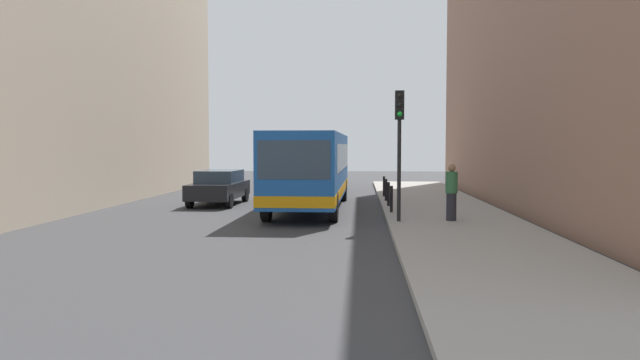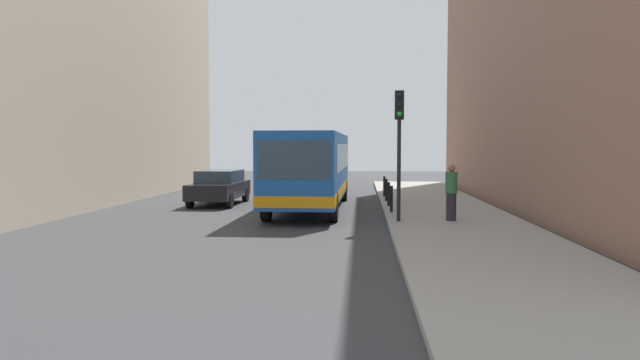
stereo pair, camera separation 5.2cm
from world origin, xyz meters
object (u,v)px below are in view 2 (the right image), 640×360
bollard_near (391,199)px  bollard_mid (389,194)px  bollard_farthest (384,186)px  car_beside_bus (219,186)px  bollard_far (386,190)px  traffic_light (399,131)px  pedestrian_near_signal (451,192)px  car_behind_bus (318,176)px  bus (311,166)px

bollard_near → bollard_mid: (0.00, 2.28, 0.00)m
bollard_mid → bollard_farthest: bearing=90.0°
car_beside_bus → bollard_far: bearing=-173.4°
traffic_light → pedestrian_near_signal: bearing=10.2°
car_behind_bus → bollard_farthest: 7.45m
pedestrian_near_signal → bus: bearing=-106.5°
bollard_far → car_behind_bus: bearing=112.2°
bollard_far → pedestrian_near_signal: 7.09m
bollard_mid → bollard_far: 2.28m
pedestrian_near_signal → traffic_light: bearing=-53.0°
bollard_farthest → pedestrian_near_signal: (1.78, -9.13, 0.43)m
traffic_light → bollard_near: 3.52m
car_beside_bus → bollard_far: size_ratio=4.68×
traffic_light → bollard_mid: size_ratio=4.32×
bollard_far → bollard_farthest: size_ratio=1.00×
car_beside_bus → car_behind_bus: (3.59, 9.45, 0.00)m
car_beside_bus → pedestrian_near_signal: bearing=146.7°
bollard_near → bollard_mid: size_ratio=1.00×
traffic_light → bollard_far: 7.54m
bollard_mid → car_beside_bus: bearing=167.2°
bollard_far → bollard_mid: bearing=-90.0°
bus → bollard_near: (3.07, -2.28, -1.10)m
traffic_light → bollard_farthest: bearing=90.6°
bollard_far → bollard_farthest: bearing=90.0°
bus → bollard_far: bus is taller
bollard_near → pedestrian_near_signal: size_ratio=0.53×
bollard_near → bollard_far: 4.56m
traffic_light → bollard_near: traffic_light is taller
car_beside_bus → traffic_light: size_ratio=1.08×
car_beside_bus → bollard_mid: size_ratio=4.68×
car_behind_bus → bollard_mid: 11.65m
bollard_far → pedestrian_near_signal: pedestrian_near_signal is taller
bollard_farthest → bollard_mid: bearing=-90.0°
pedestrian_near_signal → car_beside_bus: bearing=-97.9°
car_beside_bus → car_behind_bus: size_ratio=1.00×
car_beside_bus → bollard_mid: car_beside_bus is taller
bollard_near → bollard_farthest: 6.85m
bus → car_beside_bus: bus is taller
traffic_light → bollard_far: traffic_light is taller
bollard_far → bollard_near: bearing=-90.0°
car_behind_bus → bollard_mid: (3.60, -11.08, -0.16)m
bollard_farthest → pedestrian_near_signal: pedestrian_near_signal is taller
car_behind_bus → bollard_far: (3.60, -8.80, -0.16)m
bollard_mid → bollard_farthest: (0.00, 4.56, 0.00)m
bollard_farthest → bollard_far: bearing=-90.0°
car_behind_bus → traffic_light: bearing=101.4°
bollard_near → bollard_mid: same height
bollard_far → bus: bearing=-143.4°
bollard_mid → bollard_near: bearing=-90.0°
bollard_farthest → bollard_near: bearing=-90.0°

